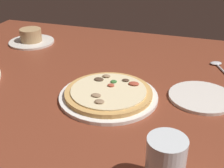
{
  "coord_description": "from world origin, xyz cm",
  "views": [
    {
      "loc": [
        23.62,
        -74.6,
        46.19
      ],
      "look_at": [
        0.1,
        -2.81,
        7.0
      ],
      "focal_mm": 48.3,
      "sensor_mm": 36.0,
      "label": 1
    }
  ],
  "objects_px": {
    "pizza_main": "(109,94)",
    "spoon": "(218,65)",
    "side_plate": "(201,97)",
    "ramekin_on_saucer": "(31,38)",
    "water_glass": "(165,166)"
  },
  "relations": [
    {
      "from": "ramekin_on_saucer",
      "to": "water_glass",
      "type": "distance_m",
      "value": 0.89
    },
    {
      "from": "pizza_main",
      "to": "side_plate",
      "type": "distance_m",
      "value": 0.26
    },
    {
      "from": "water_glass",
      "to": "side_plate",
      "type": "height_order",
      "value": "water_glass"
    },
    {
      "from": "pizza_main",
      "to": "spoon",
      "type": "height_order",
      "value": "pizza_main"
    },
    {
      "from": "water_glass",
      "to": "spoon",
      "type": "relative_size",
      "value": 0.94
    },
    {
      "from": "pizza_main",
      "to": "spoon",
      "type": "xyz_separation_m",
      "value": [
        0.28,
        0.32,
        -0.01
      ]
    },
    {
      "from": "ramekin_on_saucer",
      "to": "spoon",
      "type": "relative_size",
      "value": 1.64
    },
    {
      "from": "water_glass",
      "to": "spoon",
      "type": "distance_m",
      "value": 0.6
    },
    {
      "from": "pizza_main",
      "to": "water_glass",
      "type": "distance_m",
      "value": 0.34
    },
    {
      "from": "pizza_main",
      "to": "ramekin_on_saucer",
      "type": "bearing_deg",
      "value": 143.63
    },
    {
      "from": "side_plate",
      "to": "spoon",
      "type": "distance_m",
      "value": 0.25
    },
    {
      "from": "pizza_main",
      "to": "spoon",
      "type": "relative_size",
      "value": 2.45
    },
    {
      "from": "pizza_main",
      "to": "spoon",
      "type": "distance_m",
      "value": 0.43
    },
    {
      "from": "ramekin_on_saucer",
      "to": "spoon",
      "type": "height_order",
      "value": "ramekin_on_saucer"
    },
    {
      "from": "pizza_main",
      "to": "side_plate",
      "type": "relative_size",
      "value": 1.51
    }
  ]
}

